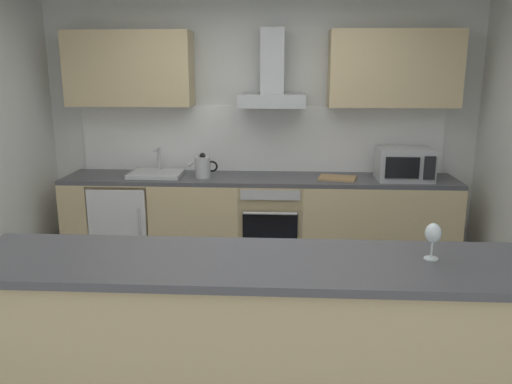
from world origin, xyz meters
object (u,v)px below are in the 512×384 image
at_px(microwave, 404,164).
at_px(kettle, 203,167).
at_px(wine_glass, 433,235).
at_px(oven, 271,222).
at_px(range_hood, 272,82).
at_px(sink, 157,173).
at_px(chopping_board, 337,178).
at_px(refrigerator, 127,223).

height_order(microwave, kettle, microwave).
xyz_separation_m(microwave, wine_glass, (-0.41, -2.38, 0.09)).
xyz_separation_m(oven, range_hood, (0.00, 0.13, 1.33)).
relative_size(sink, chopping_board, 1.47).
distance_m(oven, microwave, 1.37).
bearing_deg(range_hood, microwave, -7.25).
xyz_separation_m(kettle, range_hood, (0.65, 0.16, 0.78)).
relative_size(refrigerator, kettle, 2.94).
bearing_deg(wine_glass, kettle, 121.97).
xyz_separation_m(sink, chopping_board, (1.74, -0.03, -0.02)).
bearing_deg(microwave, range_hood, 172.75).
relative_size(refrigerator, chopping_board, 2.50).
distance_m(range_hood, wine_glass, 2.75).
relative_size(oven, refrigerator, 0.94).
xyz_separation_m(oven, wine_glass, (0.83, -2.41, 0.68)).
height_order(sink, kettle, sink).
relative_size(range_hood, chopping_board, 2.12).
bearing_deg(sink, microwave, -0.95).
relative_size(oven, kettle, 2.77).
relative_size(microwave, chopping_board, 1.47).
height_order(sink, wine_glass, wine_glass).
distance_m(microwave, range_hood, 1.45).
bearing_deg(chopping_board, oven, 177.83).
distance_m(sink, range_hood, 1.41).
xyz_separation_m(wine_glass, chopping_board, (-0.21, 2.38, -0.23)).
distance_m(microwave, wine_glass, 2.41).
height_order(kettle, chopping_board, kettle).
bearing_deg(sink, oven, -0.57).
xyz_separation_m(sink, range_hood, (1.11, 0.12, 0.86)).
relative_size(oven, wine_glass, 4.50).
relative_size(microwave, wine_glass, 2.81).
relative_size(sink, kettle, 1.73).
distance_m(refrigerator, sink, 0.60).
bearing_deg(microwave, oven, 178.71).
xyz_separation_m(microwave, chopping_board, (-0.61, 0.00, -0.14)).
relative_size(microwave, range_hood, 0.69).
relative_size(sink, range_hood, 0.69).
bearing_deg(sink, wine_glass, -51.22).
height_order(kettle, wine_glass, wine_glass).
xyz_separation_m(oven, refrigerator, (-1.43, -0.00, -0.03)).
distance_m(kettle, range_hood, 1.03).
height_order(sink, chopping_board, sink).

